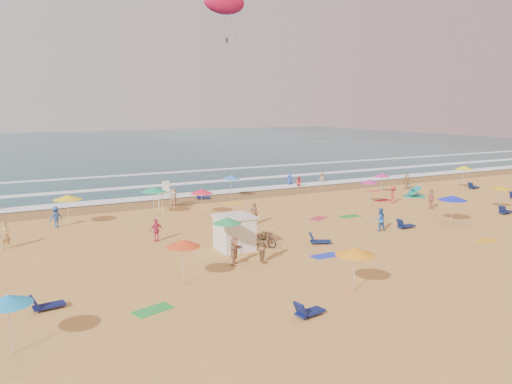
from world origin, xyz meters
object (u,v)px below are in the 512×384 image
lifeguard_stand (166,198)px  parasail (224,2)px  bicycle (264,239)px  cabana (234,233)px

lifeguard_stand → parasail: parasail is taller
bicycle → parasail: size_ratio=0.20×
lifeguard_stand → parasail: bearing=60.5°
lifeguard_stand → parasail: size_ratio=0.22×
cabana → parasail: (27.48, 62.02, 26.87)m
bicycle → parasail: parasail is taller
parasail → bicycle: bearing=-112.3°
cabana → bicycle: bearing=-9.0°
cabana → lifeguard_stand: bearing=90.3°
cabana → lifeguard_stand: 13.26m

